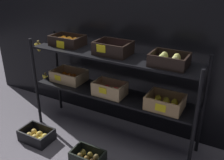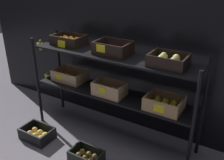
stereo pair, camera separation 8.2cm
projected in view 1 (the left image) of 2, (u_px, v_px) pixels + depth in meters
ground_plane at (112, 135)px, 2.79m from camera, size 10.00×10.00×0.00m
storefront_wall at (129, 49)px, 2.73m from camera, size 4.13×0.12×1.76m
display_rack at (110, 74)px, 2.50m from camera, size 1.87×0.41×1.05m
crate_ground_apple_gold at (37, 136)px, 2.69m from camera, size 0.34×0.23×0.13m
crate_ground_kiwi at (88, 157)px, 2.40m from camera, size 0.31×0.21×0.11m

